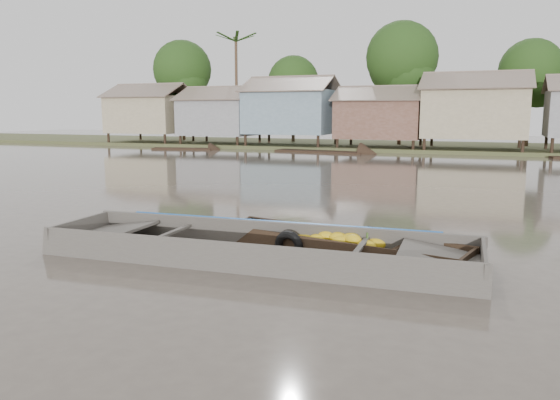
% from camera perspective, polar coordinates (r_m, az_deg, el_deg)
% --- Properties ---
extents(ground, '(120.00, 120.00, 0.00)m').
position_cam_1_polar(ground, '(10.55, 0.16, -5.59)').
color(ground, '#50463D').
rests_on(ground, ground).
extents(riverbank, '(120.00, 12.47, 10.22)m').
position_cam_1_polar(riverbank, '(41.40, 20.56, 9.11)').
color(riverbank, '#384723').
rests_on(riverbank, ground).
extents(banana_boat, '(5.25, 2.35, 0.68)m').
position_cam_1_polar(banana_boat, '(10.72, 5.62, -4.74)').
color(banana_boat, black).
rests_on(banana_boat, ground).
extents(viewer_boat, '(8.12, 2.45, 0.65)m').
position_cam_1_polar(viewer_boat, '(10.18, -2.24, -5.73)').
color(viewer_boat, '#48423D').
rests_on(viewer_boat, ground).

